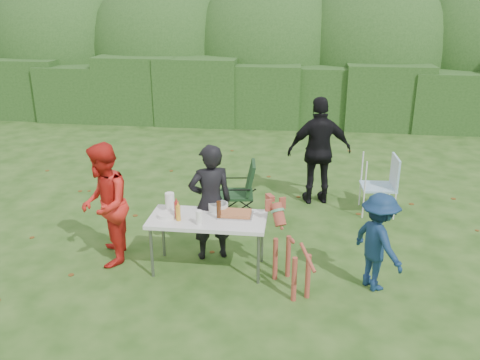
# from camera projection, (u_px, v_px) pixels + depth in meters

# --- Properties ---
(ground) EXTENTS (80.00, 80.00, 0.00)m
(ground) POSITION_uv_depth(u_px,v_px,m) (208.00, 264.00, 6.85)
(ground) COLOR #1E4211
(hedge_row) EXTENTS (22.00, 1.40, 1.70)m
(hedge_row) POSITION_uv_depth(u_px,v_px,m) (260.00, 93.00, 14.00)
(hedge_row) COLOR #23471C
(hedge_row) RESTS_ON ground
(shrub_backdrop) EXTENTS (20.00, 2.60, 3.20)m
(shrub_backdrop) POSITION_uv_depth(u_px,v_px,m) (265.00, 58.00, 15.23)
(shrub_backdrop) COLOR #3D6628
(shrub_backdrop) RESTS_ON ground
(folding_table) EXTENTS (1.50, 0.70, 0.74)m
(folding_table) POSITION_uv_depth(u_px,v_px,m) (208.00, 222.00, 6.51)
(folding_table) COLOR silver
(folding_table) RESTS_ON ground
(person_cook) EXTENTS (0.69, 0.58, 1.62)m
(person_cook) POSITION_uv_depth(u_px,v_px,m) (211.00, 203.00, 6.78)
(person_cook) COLOR black
(person_cook) RESTS_ON ground
(person_red_jacket) EXTENTS (0.83, 0.95, 1.66)m
(person_red_jacket) POSITION_uv_depth(u_px,v_px,m) (104.00, 205.00, 6.65)
(person_red_jacket) COLOR red
(person_red_jacket) RESTS_ON ground
(person_black_puffy) EXTENTS (1.15, 0.67, 1.85)m
(person_black_puffy) POSITION_uv_depth(u_px,v_px,m) (319.00, 151.00, 8.59)
(person_black_puffy) COLOR black
(person_black_puffy) RESTS_ON ground
(child) EXTENTS (0.82, 0.92, 1.24)m
(child) POSITION_uv_depth(u_px,v_px,m) (378.00, 242.00, 6.12)
(child) COLOR #112B4E
(child) RESTS_ON ground
(dog) EXTENTS (0.86, 1.11, 0.99)m
(dog) POSITION_uv_depth(u_px,v_px,m) (292.00, 252.00, 6.14)
(dog) COLOR #9C4231
(dog) RESTS_ON ground
(camping_chair) EXTENTS (0.67, 0.67, 0.96)m
(camping_chair) POSITION_uv_depth(u_px,v_px,m) (236.00, 191.00, 8.07)
(camping_chair) COLOR #18361B
(camping_chair) RESTS_ON ground
(lawn_chair) EXTENTS (0.61, 0.61, 0.99)m
(lawn_chair) POSITION_uv_depth(u_px,v_px,m) (378.00, 184.00, 8.31)
(lawn_chair) COLOR teal
(lawn_chair) RESTS_ON ground
(food_tray) EXTENTS (0.45, 0.30, 0.02)m
(food_tray) POSITION_uv_depth(u_px,v_px,m) (235.00, 215.00, 6.54)
(food_tray) COLOR #B7B7BA
(food_tray) RESTS_ON folding_table
(focaccia_bread) EXTENTS (0.40, 0.26, 0.04)m
(focaccia_bread) POSITION_uv_depth(u_px,v_px,m) (235.00, 213.00, 6.53)
(focaccia_bread) COLOR #BE6E3F
(focaccia_bread) RESTS_ON food_tray
(mustard_bottle) EXTENTS (0.06, 0.06, 0.20)m
(mustard_bottle) POSITION_uv_depth(u_px,v_px,m) (178.00, 213.00, 6.38)
(mustard_bottle) COLOR gold
(mustard_bottle) RESTS_ON folding_table
(ketchup_bottle) EXTENTS (0.06, 0.06, 0.22)m
(ketchup_bottle) POSITION_uv_depth(u_px,v_px,m) (177.00, 210.00, 6.45)
(ketchup_bottle) COLOR #A52520
(ketchup_bottle) RESTS_ON folding_table
(beer_bottle) EXTENTS (0.06, 0.06, 0.24)m
(beer_bottle) POSITION_uv_depth(u_px,v_px,m) (219.00, 210.00, 6.41)
(beer_bottle) COLOR #47230F
(beer_bottle) RESTS_ON folding_table
(paper_towel_roll) EXTENTS (0.12, 0.12, 0.26)m
(paper_towel_roll) POSITION_uv_depth(u_px,v_px,m) (170.00, 202.00, 6.63)
(paper_towel_roll) COLOR white
(paper_towel_roll) RESTS_ON folding_table
(cup_stack) EXTENTS (0.08, 0.08, 0.18)m
(cup_stack) POSITION_uv_depth(u_px,v_px,m) (199.00, 218.00, 6.27)
(cup_stack) COLOR white
(cup_stack) RESTS_ON folding_table
(pasta_bowl) EXTENTS (0.26, 0.26, 0.10)m
(pasta_bowl) POSITION_uv_depth(u_px,v_px,m) (218.00, 207.00, 6.69)
(pasta_bowl) COLOR silver
(pasta_bowl) RESTS_ON folding_table
(plate_stack) EXTENTS (0.24, 0.24, 0.05)m
(plate_stack) POSITION_uv_depth(u_px,v_px,m) (167.00, 215.00, 6.50)
(plate_stack) COLOR white
(plate_stack) RESTS_ON folding_table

